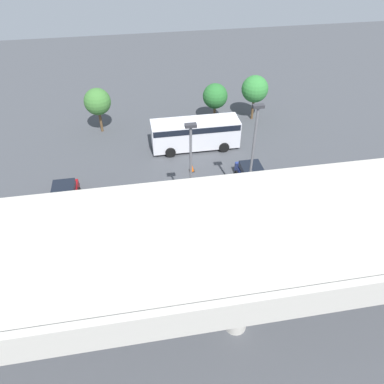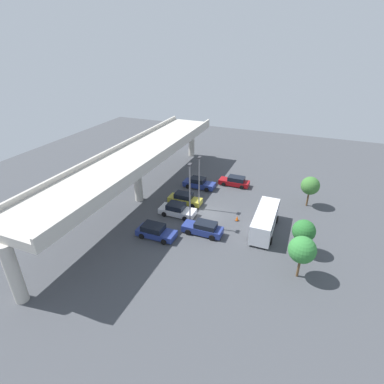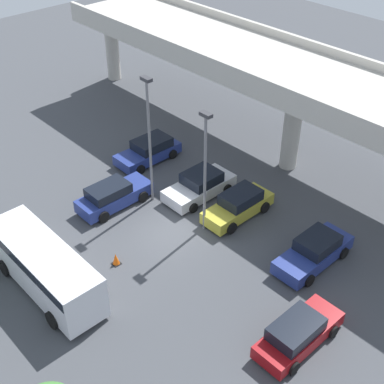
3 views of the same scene
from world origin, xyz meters
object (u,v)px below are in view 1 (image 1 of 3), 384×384
object	(u,v)px
tree_front_far_right	(97,102)
lamp_post_mid_lot	(253,152)
shuttle_bus	(195,132)
traffic_cone	(192,168)
lamp_post_near_aisle	(191,167)
tree_front_right	(215,96)
parked_car_2	(234,226)
parked_car_3	(189,234)
parked_car_4	(103,245)
tree_front_left	(255,89)
parked_car_1	(253,180)
parked_car_0	(312,219)
parked_car_5	(64,200)

from	to	relation	value
tree_front_far_right	lamp_post_mid_lot	bearing A→B (deg)	128.88
shuttle_bus	traffic_cone	distance (m)	3.87
lamp_post_near_aisle	tree_front_right	distance (m)	14.32
parked_car_2	lamp_post_mid_lot	size ratio (longest dim) A/B	0.58
parked_car_3	lamp_post_near_aisle	world-z (taller)	lamp_post_near_aisle
lamp_post_near_aisle	parked_car_4	bearing A→B (deg)	20.88
tree_front_left	traffic_cone	size ratio (longest dim) A/B	6.38
parked_car_1	shuttle_bus	bearing A→B (deg)	-152.74
lamp_post_mid_lot	shuttle_bus	bearing A→B (deg)	-75.48
shuttle_bus	lamp_post_mid_lot	xyz separation A→B (m)	(-2.25, 8.69, 3.21)
parked_car_0	traffic_cone	bearing A→B (deg)	41.16
tree_front_right	traffic_cone	bearing A→B (deg)	65.19
lamp_post_near_aisle	lamp_post_mid_lot	distance (m)	4.24
parked_car_4	tree_front_left	distance (m)	21.65
lamp_post_near_aisle	tree_front_left	distance (m)	16.02
parked_car_0	parked_car_3	bearing A→B (deg)	89.71
parked_car_2	tree_front_far_right	xyz separation A→B (m)	(8.91, -15.60, 2.31)
parked_car_1	traffic_cone	world-z (taller)	parked_car_1
parked_car_2	lamp_post_mid_lot	xyz separation A→B (m)	(-1.65, -2.50, 4.04)
parked_car_1	lamp_post_mid_lot	bearing A→B (deg)	-27.52
parked_car_5	traffic_cone	distance (m)	10.29
shuttle_bus	parked_car_3	bearing A→B (deg)	77.76
parked_car_1	parked_car_5	xyz separation A→B (m)	(14.16, -0.08, -0.04)
lamp_post_mid_lot	tree_front_right	xyz separation A→B (m)	(-0.46, -13.02, -2.01)
tree_front_left	traffic_cone	bearing A→B (deg)	46.32
parked_car_4	lamp_post_mid_lot	bearing A→B (deg)	-75.11
shuttle_bus	parked_car_4	bearing A→B (deg)	54.98
parked_car_1	tree_front_right	size ratio (longest dim) A/B	1.20
tree_front_far_right	lamp_post_near_aisle	bearing A→B (deg)	115.20
parked_car_3	tree_front_far_right	bearing A→B (deg)	20.21
parked_car_0	tree_front_right	world-z (taller)	tree_front_right
tree_front_far_right	tree_front_right	bearing A→B (deg)	179.55
lamp_post_mid_lot	tree_front_far_right	distance (m)	16.92
parked_car_3	parked_car_2	bearing A→B (deg)	-85.49
parked_car_5	tree_front_right	xyz separation A→B (m)	(-13.50, -10.79, 2.04)
shuttle_bus	tree_front_left	world-z (taller)	tree_front_left
parked_car_0	parked_car_3	distance (m)	8.47
parked_car_5	shuttle_bus	bearing A→B (deg)	120.92
parked_car_3	traffic_cone	bearing A→B (deg)	-11.13
lamp_post_mid_lot	tree_front_right	bearing A→B (deg)	-92.03
tree_front_right	parked_car_0	bearing A→B (deg)	101.74
parked_car_5	parked_car_4	bearing A→B (deg)	29.41
parked_car_1	traffic_cone	size ratio (longest dim) A/B	6.79
shuttle_bus	traffic_cone	size ratio (longest dim) A/B	10.97
parked_car_1	shuttle_bus	xyz separation A→B (m)	(3.37, -6.54, 0.80)
parked_car_1	parked_car_2	size ratio (longest dim) A/B	1.00
parked_car_5	tree_front_left	world-z (taller)	tree_front_left
lamp_post_mid_lot	tree_front_far_right	xyz separation A→B (m)	(10.56, -13.10, -1.73)
parked_car_3	traffic_cone	size ratio (longest dim) A/B	6.64
parked_car_0	parked_car_3	world-z (taller)	parked_car_3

